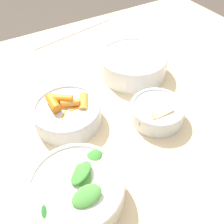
# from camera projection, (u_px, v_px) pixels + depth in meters

# --- Properties ---
(ground_plane) EXTENTS (10.00, 10.00, 0.00)m
(ground_plane) POSITION_uv_depth(u_px,v_px,m) (118.00, 216.00, 1.21)
(ground_plane) COLOR #4C4238
(dining_table) EXTENTS (1.26, 0.98, 0.76)m
(dining_table) POSITION_uv_depth(u_px,v_px,m) (121.00, 129.00, 0.74)
(dining_table) COLOR beige
(dining_table) RESTS_ON ground_plane
(bowl_carrots) EXTENTS (0.16, 0.16, 0.07)m
(bowl_carrots) POSITION_uv_depth(u_px,v_px,m) (67.00, 112.00, 0.60)
(bowl_carrots) COLOR silver
(bowl_carrots) RESTS_ON dining_table
(bowl_greens) EXTENTS (0.18, 0.18, 0.08)m
(bowl_greens) POSITION_uv_depth(u_px,v_px,m) (77.00, 189.00, 0.46)
(bowl_greens) COLOR silver
(bowl_greens) RESTS_ON dining_table
(bowl_beans_hotdog) EXTENTS (0.20, 0.20, 0.07)m
(bowl_beans_hotdog) POSITION_uv_depth(u_px,v_px,m) (133.00, 64.00, 0.74)
(bowl_beans_hotdog) COLOR white
(bowl_beans_hotdog) RESTS_ON dining_table
(bowl_cookies) EXTENTS (0.13, 0.13, 0.05)m
(bowl_cookies) POSITION_uv_depth(u_px,v_px,m) (157.00, 111.00, 0.61)
(bowl_cookies) COLOR silver
(bowl_cookies) RESTS_ON dining_table
(ruler) EXTENTS (0.34, 0.09, 0.00)m
(ruler) POSITION_uv_depth(u_px,v_px,m) (73.00, 32.00, 0.93)
(ruler) COLOR #EFB7C6
(ruler) RESTS_ON dining_table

